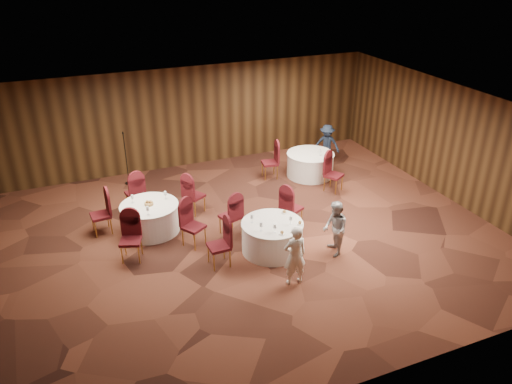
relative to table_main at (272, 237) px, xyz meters
name	(u,v)px	position (x,y,z in m)	size (l,w,h in m)	color
ground	(252,236)	(-0.21, 0.77, -0.38)	(12.00, 12.00, 0.00)	black
room_shell	(251,164)	(-0.21, 0.77, 1.59)	(12.00, 12.00, 12.00)	silver
table_main	(272,237)	(0.00, 0.00, 0.00)	(1.45, 1.45, 0.74)	white
table_left	(150,218)	(-2.46, 2.00, 0.00)	(1.45, 1.45, 0.74)	white
table_right	(310,164)	(2.85, 3.46, 0.00)	(1.47, 1.47, 0.74)	white
chairs_main	(248,222)	(-0.35, 0.63, 0.12)	(2.90, 1.77, 1.00)	#450D12
chairs_left	(151,213)	(-2.43, 2.00, 0.12)	(3.09, 3.02, 1.00)	#450D12
chairs_right	(301,169)	(2.30, 3.02, 0.12)	(2.00, 2.21, 1.00)	#450D12
tabletop_main	(279,222)	(0.10, -0.16, 0.46)	(1.11, 1.01, 0.22)	silver
tabletop_left	(149,202)	(-2.46, 1.99, 0.45)	(0.88, 0.83, 0.22)	silver
tabletop_right	(320,151)	(3.03, 3.21, 0.52)	(0.08, 0.08, 0.22)	silver
mic_stand	(127,169)	(-2.51, 5.04, 0.10)	(0.24, 0.24, 1.63)	black
woman_a	(295,256)	(-0.08, -1.34, 0.32)	(0.50, 0.33, 1.38)	white
woman_b	(335,229)	(1.28, -0.68, 0.29)	(0.65, 0.51, 1.34)	#A7A7AB
man_c	(327,144)	(3.81, 4.14, 0.28)	(0.85, 0.49, 1.32)	#151F30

